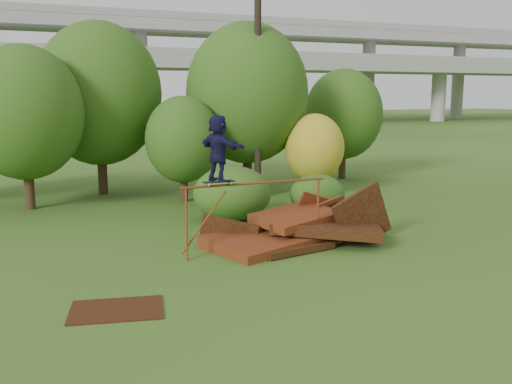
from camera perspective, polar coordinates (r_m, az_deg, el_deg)
name	(u,v)px	position (r m, az deg, el deg)	size (l,w,h in m)	color
ground	(317,266)	(14.35, 6.07, -7.36)	(240.00, 240.00, 0.00)	#2D5116
scrap_pile	(297,231)	(16.37, 4.09, -3.88)	(5.78, 3.54, 2.11)	#50270E
grind_rail	(256,199)	(15.14, -0.05, -0.68)	(4.14, 0.19, 1.92)	brown
skateboard	(219,182)	(14.66, -3.76, 1.03)	(0.85, 0.25, 0.09)	black
skater	(218,148)	(14.56, -3.80, 4.41)	(1.58, 0.50, 1.70)	#151338
flat_plate	(117,310)	(11.81, -13.77, -11.36)	(1.80, 1.29, 0.03)	#361A0B
tree_0	(24,113)	(22.39, -22.17, 7.35)	(4.25, 4.25, 5.99)	black
tree_1	(99,94)	(24.88, -15.44, 9.43)	(5.17, 5.17, 7.20)	black
tree_2	(183,140)	(22.51, -7.31, 5.21)	(2.95, 2.95, 4.16)	black
tree_3	(247,94)	(24.71, -0.88, 9.82)	(5.22, 5.22, 7.24)	black
tree_4	(315,148)	(23.99, 5.87, 4.41)	(2.48, 2.48, 3.42)	black
tree_5	(343,114)	(28.89, 8.74, 7.69)	(3.88, 3.88, 5.46)	black
shrub_left	(232,193)	(19.12, -2.38, -0.15)	(2.66, 2.46, 1.84)	#255015
shrub_right	(317,194)	(20.36, 6.15, -0.20)	(1.99, 1.83, 1.41)	#255015
utility_pole	(258,77)	(23.19, 0.18, 11.45)	(1.40, 0.28, 9.64)	black
freeway_overpass	(71,43)	(75.47, -17.98, 13.95)	(160.00, 15.00, 13.70)	gray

